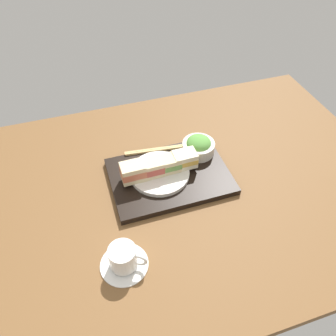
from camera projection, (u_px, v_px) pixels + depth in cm
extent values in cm
cube|color=brown|center=(186.00, 186.00, 110.79)|extent=(140.00, 100.00, 3.00)
cube|color=black|center=(170.00, 176.00, 110.42)|extent=(38.79, 27.23, 2.19)
cylinder|color=silver|center=(160.00, 173.00, 108.99)|extent=(19.64, 19.64, 1.42)
cube|color=#EFE5C1|center=(185.00, 163.00, 109.95)|extent=(7.60, 5.50, 1.74)
cube|color=gold|center=(185.00, 159.00, 108.66)|extent=(7.63, 5.61, 1.85)
cube|color=#EFE5C1|center=(185.00, 155.00, 107.37)|extent=(7.60, 5.50, 1.74)
cube|color=beige|center=(168.00, 168.00, 108.59)|extent=(7.60, 5.50, 1.63)
cube|color=#669347|center=(168.00, 164.00, 107.35)|extent=(7.80, 5.91, 1.83)
cube|color=beige|center=(168.00, 160.00, 106.11)|extent=(7.60, 5.50, 1.63)
cube|color=beige|center=(151.00, 172.00, 107.26)|extent=(7.60, 5.50, 1.46)
cube|color=#B74C42|center=(151.00, 168.00, 105.85)|extent=(7.93, 5.67, 2.45)
cube|color=beige|center=(151.00, 164.00, 104.45)|extent=(7.60, 5.50, 1.46)
cube|color=beige|center=(134.00, 176.00, 105.78)|extent=(7.60, 5.50, 1.69)
cube|color=#CC6B4C|center=(133.00, 172.00, 104.23)|extent=(7.69, 5.52, 2.60)
cube|color=beige|center=(132.00, 167.00, 102.69)|extent=(7.60, 5.50, 1.69)
cylinder|color=silver|center=(198.00, 148.00, 115.49)|extent=(11.20, 11.20, 4.21)
ellipsoid|color=#5B9E42|center=(199.00, 143.00, 113.98)|extent=(8.47, 8.47, 4.66)
cube|color=tan|center=(156.00, 149.00, 117.63)|extent=(22.48, 3.27, 0.70)
cube|color=tan|center=(157.00, 150.00, 117.10)|extent=(22.48, 3.27, 0.70)
cylinder|color=white|center=(124.00, 264.00, 89.04)|extent=(13.05, 13.05, 0.80)
cylinder|color=white|center=(123.00, 257.00, 86.34)|extent=(7.39, 7.39, 6.73)
cylinder|color=#382111|center=(122.00, 251.00, 84.21)|extent=(6.80, 6.80, 0.40)
torus|color=white|center=(139.00, 260.00, 85.72)|extent=(4.36, 2.96, 4.57)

